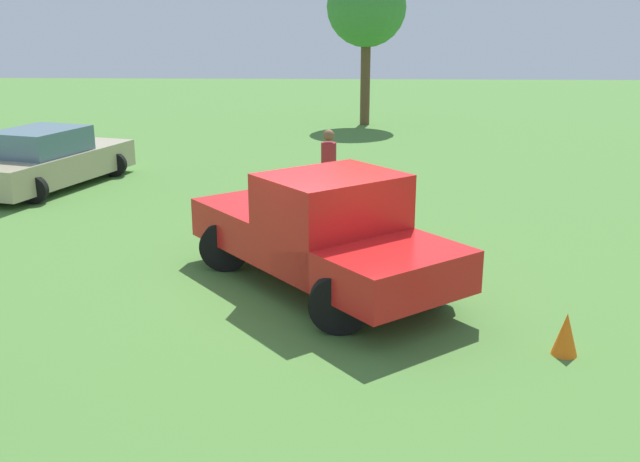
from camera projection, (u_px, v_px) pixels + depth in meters
name	position (u px, v px, depth m)	size (l,w,h in m)	color
ground_plane	(314.00, 293.00, 10.94)	(80.00, 80.00, 0.00)	#477533
pickup_truck	(325.00, 229.00, 10.84)	(4.50, 4.96, 1.83)	black
sedan_far	(47.00, 160.00, 17.62)	(3.11, 4.99, 1.46)	black
person_bystander	(329.00, 166.00, 15.15)	(0.37, 0.37, 1.79)	#7A6B51
tree_back_right	(367.00, 8.00, 27.01)	(3.00, 3.00, 5.93)	brown
traffic_cone	(566.00, 334.00, 8.86)	(0.32, 0.32, 0.55)	orange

